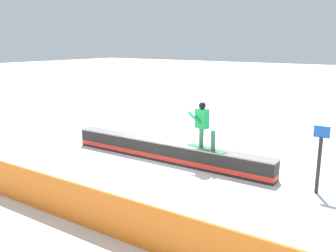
% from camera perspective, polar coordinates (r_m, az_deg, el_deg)
% --- Properties ---
extents(ground_plane, '(120.00, 120.00, 0.00)m').
position_cam_1_polar(ground_plane, '(12.45, -0.28, -5.37)').
color(ground_plane, white).
extents(grind_box, '(7.50, 0.74, 0.66)m').
position_cam_1_polar(grind_box, '(12.36, -0.28, -4.05)').
color(grind_box, black).
rests_on(grind_box, ground_plane).
extents(snowboarder, '(1.46, 0.60, 1.44)m').
position_cam_1_polar(snowboarder, '(11.43, 5.50, 0.40)').
color(snowboarder, '#378450').
rests_on(snowboarder, grind_box).
extents(safety_fence, '(13.04, 0.38, 0.94)m').
position_cam_1_polar(safety_fence, '(9.08, -18.13, -9.95)').
color(safety_fence, orange).
rests_on(safety_fence, ground_plane).
extents(trail_marker, '(0.40, 0.10, 1.82)m').
position_cam_1_polar(trail_marker, '(10.33, 22.41, -4.56)').
color(trail_marker, '#262628').
rests_on(trail_marker, ground_plane).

